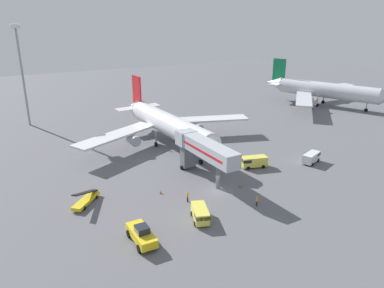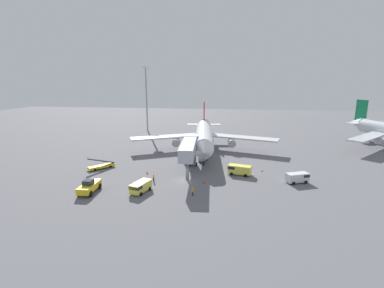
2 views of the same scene
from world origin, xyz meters
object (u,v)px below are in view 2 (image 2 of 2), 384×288
apron_light_mast (146,87)px  baggage_cart_far_left (203,158)px  service_van_outer_right (239,169)px  service_van_near_left (140,187)px  safety_cone_charlie (147,172)px  jet_bridge (189,148)px  service_van_rear_right (298,177)px  ground_crew_worker_midground (154,177)px  pushback_tug (89,186)px  belt_loader_truck (101,166)px  airplane_at_gate (204,135)px  safety_cone_bravo (204,181)px  safety_cone_alpha (262,170)px  ground_crew_worker_foreground (193,191)px

apron_light_mast → baggage_cart_far_left: bearing=-56.6°
service_van_outer_right → apron_light_mast: 65.92m
service_van_near_left → safety_cone_charlie: size_ratio=7.84×
baggage_cart_far_left → service_van_outer_right: bearing=-46.1°
jet_bridge → service_van_rear_right: bearing=-8.8°
service_van_rear_right → service_van_near_left: 32.36m
baggage_cart_far_left → jet_bridge: bearing=-104.0°
ground_crew_worker_midground → pushback_tug: bearing=-144.6°
pushback_tug → belt_loader_truck: (-4.36, 14.23, -0.45)m
belt_loader_truck → safety_cone_charlie: size_ratio=8.92×
airplane_at_gate → safety_cone_bravo: (2.72, -25.90, -4.71)m
airplane_at_gate → service_van_rear_right: size_ratio=8.80×
belt_loader_truck → safety_cone_bravo: bearing=-13.3°
service_van_rear_right → safety_cone_alpha: (-6.57, 6.46, -0.93)m
ground_crew_worker_foreground → ground_crew_worker_midground: bearing=146.0°
service_van_near_left → safety_cone_bravo: size_ratio=6.86×
safety_cone_alpha → safety_cone_charlie: safety_cone_charlie is taller
jet_bridge → ground_crew_worker_foreground: (2.67, -13.40, -4.79)m
ground_crew_worker_foreground → safety_cone_charlie: ground_crew_worker_foreground is taller
airplane_at_gate → ground_crew_worker_midground: bearing=-106.7°
belt_loader_truck → safety_cone_charlie: belt_loader_truck is taller
service_van_near_left → ground_crew_worker_midground: bearing=81.7°
service_van_rear_right → safety_cone_charlie: bearing=178.1°
jet_bridge → service_van_near_left: jet_bridge is taller
ground_crew_worker_midground → airplane_at_gate: bearing=73.3°
pushback_tug → safety_cone_charlie: size_ratio=9.34×
jet_bridge → ground_crew_worker_midground: (-6.53, -7.19, -4.75)m
service_van_near_left → apron_light_mast: size_ratio=0.20×
service_van_outer_right → service_van_near_left: service_van_outer_right is taller
belt_loader_truck → baggage_cart_far_left: (23.70, 9.67, 0.06)m
safety_cone_alpha → ground_crew_worker_foreground: bearing=-131.2°
safety_cone_bravo → airplane_at_gate: bearing=96.0°
pushback_tug → safety_cone_alpha: pushback_tug is taller
safety_cone_bravo → ground_crew_worker_midground: bearing=-176.2°
service_van_rear_right → safety_cone_bravo: size_ratio=6.70×
safety_cone_bravo → service_van_near_left: bearing=-149.8°
belt_loader_truck → safety_cone_alpha: bearing=4.9°
jet_bridge → safety_cone_bravo: 9.39m
service_van_rear_right → safety_cone_alpha: service_van_rear_right is taller
safety_cone_bravo → apron_light_mast: (-29.80, 58.11, 17.80)m
service_van_outer_right → service_van_rear_right: size_ratio=1.08×
jet_bridge → safety_cone_alpha: bearing=9.5°
safety_cone_bravo → safety_cone_alpha: bearing=36.3°
airplane_at_gate → apron_light_mast: bearing=130.0°
safety_cone_charlie → baggage_cart_far_left: bearing=45.4°
safety_cone_bravo → apron_light_mast: 67.69m
service_van_outer_right → safety_cone_bravo: 9.62m
service_van_rear_right → baggage_cart_far_left: (-21.17, 12.88, -0.37)m
service_van_rear_right → safety_cone_alpha: size_ratio=9.74×
baggage_cart_far_left → safety_cone_alpha: baggage_cart_far_left is taller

